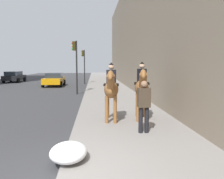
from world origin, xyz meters
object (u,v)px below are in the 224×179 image
mounted_horse_far (142,87)px  car_mid_lane (14,77)px  pedestrian_greeting (144,103)px  car_far_lane (54,79)px  traffic_light_near_curb (75,59)px  mounted_horse_near (111,89)px  traffic_light_far_curb (84,61)px

mounted_horse_far → car_mid_lane: 25.58m
pedestrian_greeting → car_mid_lane: size_ratio=0.42×
mounted_horse_far → car_far_lane: size_ratio=0.59×
traffic_light_near_curb → mounted_horse_near: bearing=-167.3°
car_mid_lane → mounted_horse_near: bearing=-151.8°
mounted_horse_near → mounted_horse_far: (0.15, -1.24, 0.03)m
mounted_horse_far → car_mid_lane: mounted_horse_far is taller
car_mid_lane → mounted_horse_far: bearing=-149.2°
mounted_horse_near → car_mid_lane: size_ratio=0.57×
mounted_horse_near → car_mid_lane: mounted_horse_near is taller
traffic_light_near_curb → car_far_lane: bearing=22.5°
car_mid_lane → traffic_light_far_curb: 10.24m
car_mid_lane → car_far_lane: 8.80m
traffic_light_near_curb → traffic_light_far_curb: size_ratio=1.03×
mounted_horse_far → car_mid_lane: (22.32, 12.47, -0.68)m
car_far_lane → traffic_light_near_curb: 7.79m
car_far_lane → mounted_horse_far: bearing=21.6°
pedestrian_greeting → mounted_horse_far: bearing=-10.1°
mounted_horse_near → car_far_lane: mounted_horse_near is taller
traffic_light_far_curb → car_far_lane: bearing=129.1°
mounted_horse_near → pedestrian_greeting: 1.94m
pedestrian_greeting → car_mid_lane: 27.04m
pedestrian_greeting → traffic_light_far_curb: 20.72m
car_mid_lane → car_far_lane: (-6.19, -6.26, -0.02)m
car_mid_lane → car_far_lane: bearing=-133.1°
traffic_light_near_curb → traffic_light_far_curb: (9.46, -0.22, -0.07)m
mounted_horse_near → car_mid_lane: bearing=-147.7°
traffic_light_near_curb → traffic_light_far_curb: traffic_light_near_curb is taller
car_far_lane → traffic_light_far_curb: traffic_light_far_curb is taller
mounted_horse_near → traffic_light_near_curb: (9.34, 2.10, 1.37)m
pedestrian_greeting → traffic_light_far_curb: traffic_light_far_curb is taller
car_mid_lane → traffic_light_far_curb: bearing=-109.9°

